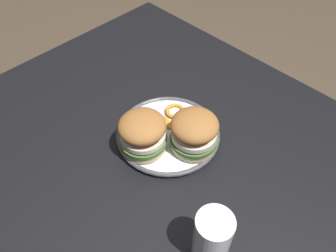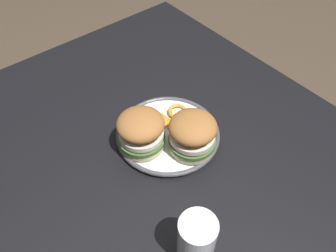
% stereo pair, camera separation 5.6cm
% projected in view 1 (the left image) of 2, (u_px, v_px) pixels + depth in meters
% --- Properties ---
extents(dining_table, '(1.22, 0.91, 0.72)m').
position_uv_depth(dining_table, '(180.00, 174.00, 0.93)').
color(dining_table, black).
rests_on(dining_table, ground).
extents(dinner_plate, '(0.27, 0.27, 0.02)m').
position_uv_depth(dinner_plate, '(168.00, 134.00, 0.89)').
color(dinner_plate, white).
rests_on(dinner_plate, dining_table).
extents(sandwich_half_left, '(0.16, 0.16, 0.10)m').
position_uv_depth(sandwich_half_left, '(194.00, 132.00, 0.81)').
color(sandwich_half_left, beige).
rests_on(sandwich_half_left, dinner_plate).
extents(sandwich_half_right, '(0.16, 0.16, 0.10)m').
position_uv_depth(sandwich_half_right, '(143.00, 133.00, 0.81)').
color(sandwich_half_right, beige).
rests_on(sandwich_half_right, dinner_plate).
extents(orange_peel_curled, '(0.07, 0.07, 0.01)m').
position_uv_depth(orange_peel_curled, '(175.00, 111.00, 0.92)').
color(orange_peel_curled, orange).
rests_on(orange_peel_curled, dinner_plate).
extents(orange_peel_strip_long, '(0.06, 0.07, 0.01)m').
position_uv_depth(orange_peel_strip_long, '(146.00, 116.00, 0.91)').
color(orange_peel_strip_long, orange).
rests_on(orange_peel_strip_long, dinner_plate).
extents(orange_peel_strip_short, '(0.08, 0.03, 0.01)m').
position_uv_depth(orange_peel_strip_short, '(162.00, 120.00, 0.90)').
color(orange_peel_strip_short, orange).
rests_on(orange_peel_strip_short, dinner_plate).
extents(drinking_glass, '(0.07, 0.07, 0.13)m').
position_uv_depth(drinking_glass, '(212.00, 240.00, 0.65)').
color(drinking_glass, white).
rests_on(drinking_glass, dining_table).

